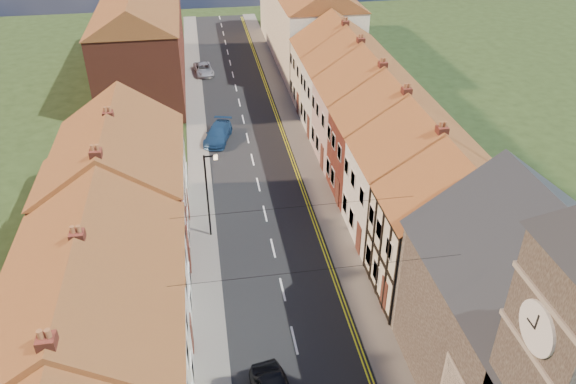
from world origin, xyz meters
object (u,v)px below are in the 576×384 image
at_px(lamppost, 208,191).
at_px(car_far, 218,134).
at_px(church, 556,333).
at_px(car_distant, 204,69).

xyz_separation_m(lamppost, car_far, (1.25, 14.00, -2.87)).
relative_size(church, car_far, 3.29).
relative_size(church, car_distant, 3.64).
bearing_deg(car_distant, lamppost, -97.17).
xyz_separation_m(church, lamppost, (-13.17, 16.68, -2.34)).
distance_m(car_far, car_distant, 16.74).
height_order(car_far, car_distant, car_far).
height_order(church, lamppost, church).
distance_m(lamppost, car_distant, 30.87).
xyz_separation_m(church, car_far, (-11.93, 30.68, -5.21)).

